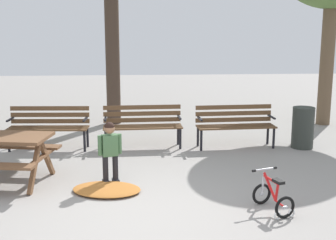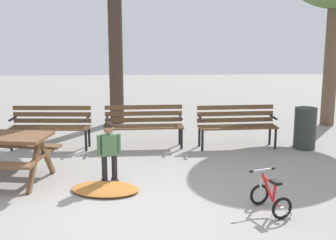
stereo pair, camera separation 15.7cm
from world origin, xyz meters
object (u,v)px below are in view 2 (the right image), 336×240
(child_standing, at_px, (109,148))
(park_bench_far_left, at_px, (51,123))
(kids_bicycle, at_px, (271,198))
(park_bench_right, at_px, (237,123))
(park_bench_left, at_px, (144,122))
(trash_bin, at_px, (305,128))

(child_standing, bearing_deg, park_bench_far_left, 121.44)
(child_standing, xyz_separation_m, kids_bicycle, (2.23, -1.26, -0.38))
(park_bench_right, bearing_deg, child_standing, -139.23)
(park_bench_right, height_order, kids_bicycle, park_bench_right)
(park_bench_left, distance_m, park_bench_right, 1.90)
(trash_bin, bearing_deg, park_bench_far_left, 176.57)
(park_bench_right, height_order, child_standing, child_standing)
(kids_bicycle, height_order, trash_bin, trash_bin)
(park_bench_far_left, height_order, park_bench_right, same)
(kids_bicycle, xyz_separation_m, trash_bin, (1.57, 3.17, 0.22))
(park_bench_far_left, height_order, kids_bicycle, park_bench_far_left)
(park_bench_left, relative_size, park_bench_right, 1.00)
(park_bench_left, relative_size, kids_bicycle, 2.58)
(park_bench_right, height_order, trash_bin, park_bench_right)
(park_bench_right, xyz_separation_m, child_standing, (-2.44, -2.10, 0.07))
(park_bench_left, relative_size, child_standing, 1.63)
(kids_bicycle, bearing_deg, trash_bin, 63.58)
(park_bench_left, xyz_separation_m, kids_bicycle, (1.69, -3.47, -0.31))
(child_standing, xyz_separation_m, trash_bin, (3.80, 1.90, -0.16))
(park_bench_far_left, distance_m, park_bench_left, 1.89)
(park_bench_right, xyz_separation_m, kids_bicycle, (-0.21, -3.37, -0.31))
(park_bench_left, height_order, child_standing, child_standing)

